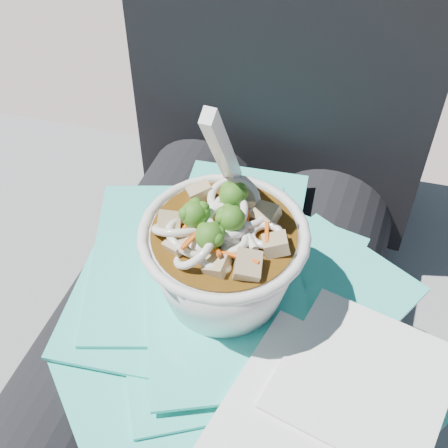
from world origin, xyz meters
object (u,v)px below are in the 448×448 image
(plastic_bag, at_px, (227,300))
(udon_bowl, at_px, (223,253))
(lap, at_px, (201,351))
(person_body, at_px, (231,270))
(stone_ledge, at_px, (242,378))

(plastic_bag, relative_size, udon_bowl, 2.06)
(lap, xyz_separation_m, person_body, (0.00, 0.09, 0.02))
(lap, relative_size, plastic_bag, 1.20)
(stone_ledge, relative_size, plastic_bag, 2.50)
(stone_ledge, bearing_deg, person_body, -90.00)
(person_body, bearing_deg, lap, -90.00)
(stone_ledge, height_order, lap, lap)
(plastic_bag, bearing_deg, lap, -155.31)
(udon_bowl, bearing_deg, lap, -144.72)
(stone_ledge, bearing_deg, plastic_bag, -80.14)
(stone_ledge, xyz_separation_m, plastic_bag, (0.02, -0.14, 0.39))
(lap, height_order, udon_bowl, udon_bowl)
(udon_bowl, bearing_deg, plastic_bag, -33.24)
(plastic_bag, xyz_separation_m, udon_bowl, (-0.00, 0.00, 0.06))
(person_body, xyz_separation_m, plastic_bag, (0.02, -0.08, 0.06))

